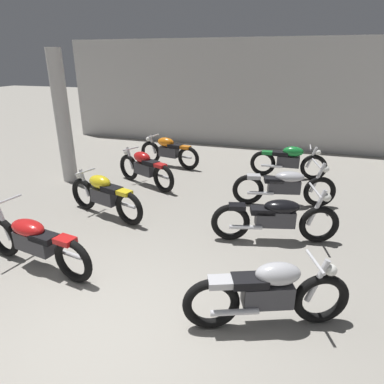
% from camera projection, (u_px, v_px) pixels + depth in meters
% --- Properties ---
extents(ground_plane, '(60.00, 60.00, 0.00)m').
position_uv_depth(ground_plane, '(103.00, 340.00, 3.85)').
color(ground_plane, gray).
extents(back_wall, '(13.41, 0.24, 3.60)m').
position_uv_depth(back_wall, '(247.00, 95.00, 11.62)').
color(back_wall, '#BCBAB7').
rests_on(back_wall, ground).
extents(support_pillar, '(0.36, 0.36, 3.20)m').
position_uv_depth(support_pillar, '(63.00, 118.00, 8.28)').
color(support_pillar, '#BCBAB7').
rests_on(support_pillar, ground).
extents(motorcycle_left_row_0, '(2.16, 0.68, 0.97)m').
position_uv_depth(motorcycle_left_row_0, '(34.00, 241.00, 5.02)').
color(motorcycle_left_row_0, black).
rests_on(motorcycle_left_row_0, ground).
extents(motorcycle_left_row_1, '(1.92, 0.71, 0.88)m').
position_uv_depth(motorcycle_left_row_1, '(104.00, 195.00, 6.68)').
color(motorcycle_left_row_1, black).
rests_on(motorcycle_left_row_1, ground).
extents(motorcycle_left_row_2, '(1.84, 0.91, 0.88)m').
position_uv_depth(motorcycle_left_row_2, '(145.00, 168.00, 8.33)').
color(motorcycle_left_row_2, black).
rests_on(motorcycle_left_row_2, ground).
extents(motorcycle_left_row_3, '(1.95, 0.58, 0.88)m').
position_uv_depth(motorcycle_left_row_3, '(169.00, 151.00, 9.83)').
color(motorcycle_left_row_3, black).
rests_on(motorcycle_left_row_3, ground).
extents(motorcycle_right_row_0, '(1.87, 0.83, 0.88)m').
position_uv_depth(motorcycle_right_row_0, '(268.00, 293.00, 3.90)').
color(motorcycle_right_row_0, black).
rests_on(motorcycle_right_row_0, ground).
extents(motorcycle_right_row_1, '(2.13, 0.84, 0.97)m').
position_uv_depth(motorcycle_right_row_1, '(276.00, 217.00, 5.76)').
color(motorcycle_right_row_1, black).
rests_on(motorcycle_right_row_1, ground).
extents(motorcycle_right_row_2, '(2.14, 0.81, 0.97)m').
position_uv_depth(motorcycle_right_row_2, '(285.00, 186.00, 7.19)').
color(motorcycle_right_row_2, black).
rests_on(motorcycle_right_row_2, ground).
extents(motorcycle_right_row_3, '(1.97, 0.48, 0.88)m').
position_uv_depth(motorcycle_right_row_3, '(289.00, 161.00, 8.90)').
color(motorcycle_right_row_3, black).
rests_on(motorcycle_right_row_3, ground).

